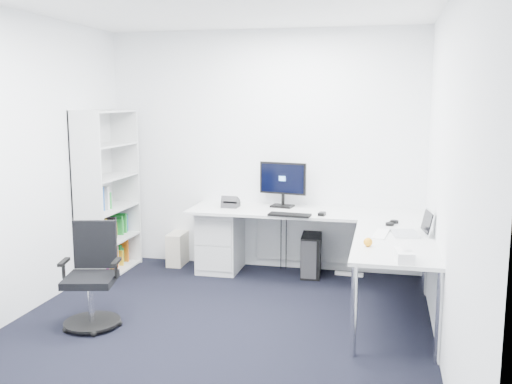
% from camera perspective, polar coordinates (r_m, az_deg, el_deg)
% --- Properties ---
extents(ground, '(4.20, 4.20, 0.00)m').
position_cam_1_polar(ground, '(4.85, -4.63, -14.29)').
color(ground, black).
extents(wall_back, '(3.60, 0.02, 2.70)m').
position_cam_1_polar(wall_back, '(6.50, 0.77, 4.12)').
color(wall_back, white).
rests_on(wall_back, ground).
extents(wall_front, '(3.60, 0.02, 2.70)m').
position_cam_1_polar(wall_front, '(2.59, -19.10, -4.31)').
color(wall_front, white).
rests_on(wall_front, ground).
extents(wall_left, '(0.02, 4.20, 2.70)m').
position_cam_1_polar(wall_left, '(5.31, -23.72, 2.16)').
color(wall_left, white).
rests_on(wall_left, ground).
extents(wall_right, '(0.02, 4.20, 2.70)m').
position_cam_1_polar(wall_right, '(4.30, 18.68, 0.95)').
color(wall_right, white).
rests_on(wall_right, ground).
extents(l_desk, '(2.56, 1.43, 0.75)m').
position_cam_1_polar(l_desk, '(5.90, 4.57, -6.10)').
color(l_desk, silver).
rests_on(l_desk, ground).
extents(drawer_pedestal, '(0.45, 0.56, 0.68)m').
position_cam_1_polar(drawer_pedestal, '(6.52, -3.56, -4.87)').
color(drawer_pedestal, silver).
rests_on(drawer_pedestal, ground).
extents(bookshelf, '(0.35, 0.91, 1.82)m').
position_cam_1_polar(bookshelf, '(6.50, -14.64, -0.09)').
color(bookshelf, silver).
rests_on(bookshelf, ground).
extents(task_chair, '(0.60, 0.60, 0.89)m').
position_cam_1_polar(task_chair, '(5.09, -16.26, -8.13)').
color(task_chair, black).
rests_on(task_chair, ground).
extents(black_pc_tower, '(0.24, 0.48, 0.46)m').
position_cam_1_polar(black_pc_tower, '(6.40, 5.56, -6.22)').
color(black_pc_tower, black).
rests_on(black_pc_tower, ground).
extents(beige_pc_tower, '(0.19, 0.40, 0.38)m').
position_cam_1_polar(beige_pc_tower, '(6.85, -7.78, -5.58)').
color(beige_pc_tower, beige).
rests_on(beige_pc_tower, ground).
extents(power_strip, '(0.32, 0.08, 0.04)m').
position_cam_1_polar(power_strip, '(6.47, 9.29, -8.09)').
color(power_strip, white).
rests_on(power_strip, ground).
extents(monitor, '(0.56, 0.27, 0.51)m').
position_cam_1_polar(monitor, '(6.31, 2.66, 0.79)').
color(monitor, black).
rests_on(monitor, l_desk).
extents(black_keyboard, '(0.44, 0.19, 0.02)m').
position_cam_1_polar(black_keyboard, '(5.88, 3.38, -2.29)').
color(black_keyboard, black).
rests_on(black_keyboard, l_desk).
extents(mouse, '(0.08, 0.11, 0.03)m').
position_cam_1_polar(mouse, '(5.92, 6.61, -2.19)').
color(mouse, black).
rests_on(mouse, l_desk).
extents(desk_phone, '(0.18, 0.18, 0.13)m').
position_cam_1_polar(desk_phone, '(6.34, -2.56, -0.95)').
color(desk_phone, '#2E2E31').
rests_on(desk_phone, l_desk).
extents(laptop, '(0.37, 0.36, 0.23)m').
position_cam_1_polar(laptop, '(5.22, 14.70, -2.91)').
color(laptop, silver).
rests_on(laptop, l_desk).
extents(white_keyboard, '(0.16, 0.40, 0.01)m').
position_cam_1_polar(white_keyboard, '(5.18, 12.36, -4.13)').
color(white_keyboard, white).
rests_on(white_keyboard, l_desk).
extents(headphones, '(0.18, 0.22, 0.05)m').
position_cam_1_polar(headphones, '(5.62, 13.45, -2.92)').
color(headphones, black).
rests_on(headphones, l_desk).
extents(orange_fruit, '(0.07, 0.07, 0.07)m').
position_cam_1_polar(orange_fruit, '(4.75, 11.14, -4.94)').
color(orange_fruit, orange).
rests_on(orange_fruit, l_desk).
extents(tissue_box, '(0.15, 0.25, 0.08)m').
position_cam_1_polar(tissue_box, '(4.39, 14.61, -6.18)').
color(tissue_box, white).
rests_on(tissue_box, l_desk).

